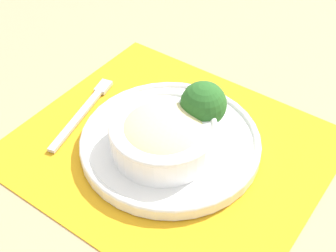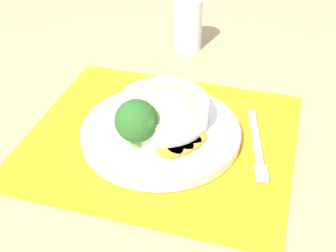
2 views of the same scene
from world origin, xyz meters
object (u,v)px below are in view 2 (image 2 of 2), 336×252
at_px(broccoli_floret, 137,121).
at_px(water_glass, 188,27).
at_px(bowl, 160,109).
at_px(fork, 258,150).

relative_size(broccoli_floret, water_glass, 0.71).
bearing_deg(broccoli_floret, bowl, -108.50).
distance_m(bowl, water_glass, 0.32).
distance_m(bowl, fork, 0.18).
relative_size(bowl, broccoli_floret, 1.90).
relative_size(water_glass, fork, 0.63).
bearing_deg(bowl, broccoli_floret, 71.50).
height_order(bowl, broccoli_floret, broccoli_floret).
xyz_separation_m(broccoli_floret, water_glass, (-0.01, -0.39, -0.02)).
bearing_deg(fork, bowl, -17.75).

